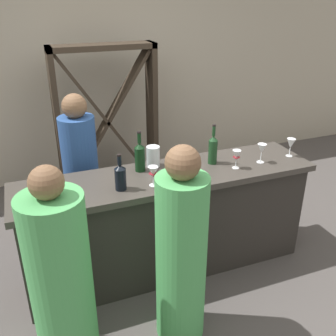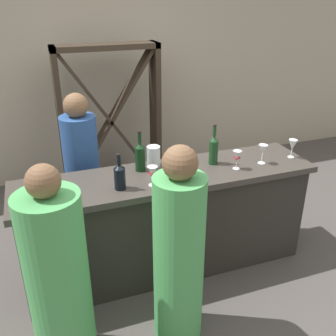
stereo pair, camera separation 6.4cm
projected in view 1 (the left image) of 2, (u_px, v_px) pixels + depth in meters
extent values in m
plane|color=#4C4744|center=(168.00, 266.00, 3.40)|extent=(12.00, 12.00, 0.00)
cube|color=#B2A893|center=(103.00, 64.00, 4.67)|extent=(8.00, 0.10, 2.80)
cube|color=#2A2723|center=(168.00, 225.00, 3.22)|extent=(2.33, 0.50, 0.86)
cube|color=#3D3833|center=(168.00, 177.00, 3.03)|extent=(2.41, 0.58, 0.05)
cube|color=#33281E|center=(58.00, 127.00, 4.22)|extent=(0.06, 0.28, 1.71)
cube|color=#33281E|center=(152.00, 116.00, 4.58)|extent=(0.06, 0.28, 1.71)
cube|color=#33281E|center=(102.00, 47.00, 4.05)|extent=(1.16, 0.28, 0.06)
cube|color=#33281E|center=(111.00, 185.00, 4.74)|extent=(1.16, 0.28, 0.06)
cube|color=#33281E|center=(107.00, 121.00, 4.40)|extent=(1.07, 0.20, 1.61)
cube|color=#33281E|center=(107.00, 121.00, 4.40)|extent=(1.07, 0.20, 1.61)
cylinder|color=black|center=(121.00, 179.00, 2.75)|extent=(0.08, 0.08, 0.16)
cone|color=black|center=(120.00, 167.00, 2.71)|extent=(0.08, 0.08, 0.03)
cylinder|color=black|center=(119.00, 160.00, 2.69)|extent=(0.03, 0.03, 0.07)
cylinder|color=black|center=(119.00, 155.00, 2.67)|extent=(0.03, 0.03, 0.01)
cylinder|color=black|center=(140.00, 159.00, 3.03)|extent=(0.08, 0.08, 0.20)
cone|color=black|center=(139.00, 145.00, 2.98)|extent=(0.08, 0.08, 0.04)
cylinder|color=black|center=(139.00, 138.00, 2.95)|extent=(0.03, 0.03, 0.08)
cylinder|color=black|center=(139.00, 132.00, 2.93)|extent=(0.03, 0.03, 0.01)
cylinder|color=#193D1E|center=(213.00, 152.00, 3.16)|extent=(0.07, 0.07, 0.20)
cone|color=#193D1E|center=(213.00, 138.00, 3.11)|extent=(0.07, 0.07, 0.04)
cylinder|color=#193D1E|center=(214.00, 131.00, 3.08)|extent=(0.03, 0.03, 0.08)
cylinder|color=black|center=(214.00, 125.00, 3.06)|extent=(0.03, 0.03, 0.01)
cylinder|color=white|center=(171.00, 182.00, 2.88)|extent=(0.06, 0.06, 0.00)
cylinder|color=white|center=(171.00, 177.00, 2.86)|extent=(0.01, 0.01, 0.08)
cone|color=white|center=(171.00, 167.00, 2.83)|extent=(0.07, 0.07, 0.08)
cone|color=maroon|center=(171.00, 170.00, 2.84)|extent=(0.06, 0.06, 0.03)
cylinder|color=white|center=(153.00, 185.00, 2.83)|extent=(0.06, 0.06, 0.00)
cylinder|color=white|center=(153.00, 181.00, 2.82)|extent=(0.01, 0.01, 0.06)
cone|color=white|center=(153.00, 172.00, 2.79)|extent=(0.08, 0.08, 0.08)
cone|color=maroon|center=(153.00, 175.00, 2.80)|extent=(0.06, 0.06, 0.03)
cylinder|color=white|center=(236.00, 168.00, 3.11)|extent=(0.06, 0.06, 0.00)
cylinder|color=white|center=(236.00, 164.00, 3.09)|extent=(0.01, 0.01, 0.07)
cone|color=white|center=(237.00, 155.00, 3.06)|extent=(0.07, 0.07, 0.08)
cone|color=maroon|center=(236.00, 158.00, 3.07)|extent=(0.06, 0.06, 0.02)
cylinder|color=white|center=(260.00, 162.00, 3.21)|extent=(0.06, 0.06, 0.00)
cylinder|color=white|center=(261.00, 157.00, 3.20)|extent=(0.01, 0.01, 0.08)
cone|color=white|center=(262.00, 148.00, 3.16)|extent=(0.07, 0.07, 0.08)
cylinder|color=white|center=(289.00, 156.00, 3.34)|extent=(0.06, 0.06, 0.00)
cylinder|color=white|center=(290.00, 152.00, 3.32)|extent=(0.01, 0.01, 0.07)
cone|color=white|center=(291.00, 144.00, 3.29)|extent=(0.07, 0.07, 0.09)
cylinder|color=white|center=(39.00, 195.00, 2.70)|extent=(0.06, 0.06, 0.00)
cylinder|color=white|center=(39.00, 191.00, 2.68)|extent=(0.01, 0.01, 0.06)
cone|color=white|center=(37.00, 182.00, 2.65)|extent=(0.07, 0.07, 0.09)
cylinder|color=silver|center=(153.00, 156.00, 3.11)|extent=(0.11, 0.11, 0.17)
cylinder|color=#4CA559|center=(181.00, 261.00, 2.51)|extent=(0.43, 0.43, 1.22)
sphere|color=brown|center=(183.00, 163.00, 2.22)|extent=(0.22, 0.22, 0.22)
cylinder|color=#4CA559|center=(62.00, 286.00, 2.30)|extent=(0.42, 0.42, 1.22)
sphere|color=brown|center=(46.00, 183.00, 2.00)|extent=(0.19, 0.19, 0.19)
cylinder|color=#284C8C|center=(83.00, 185.00, 3.43)|extent=(0.37, 0.37, 1.27)
sphere|color=brown|center=(74.00, 106.00, 3.12)|extent=(0.21, 0.21, 0.21)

